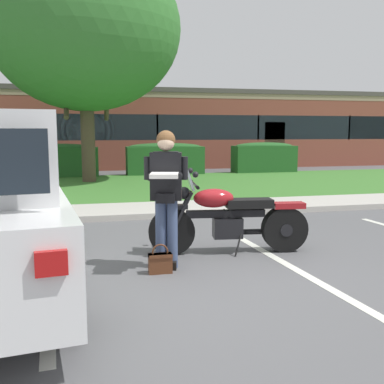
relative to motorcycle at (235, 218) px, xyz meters
The scene contains 14 objects.
ground_plane 1.01m from the motorcycle, 129.43° to the right, with size 140.00×140.00×0.00m, color #565659.
curb_strip 2.79m from the motorcycle, 101.71° to the left, with size 60.00×0.20×0.12m, color #B7B2A8.
concrete_walk 3.62m from the motorcycle, 98.96° to the left, with size 60.00×1.50×0.08m, color #B7B2A8.
grass_lawn 7.71m from the motorcycle, 94.16° to the left, with size 60.00×6.77×0.06m, color #3D752D.
stall_stripe_0 2.56m from the motorcycle, 168.98° to the right, with size 0.12×4.40×0.01m, color silver.
stall_stripe_1 0.82m from the motorcycle, 46.38° to the right, with size 0.12×4.40×0.01m, color silver.
motorcycle is the anchor object (origin of this frame).
rider_person 1.27m from the motorcycle, 155.18° to the right, with size 0.53×0.64×1.70m.
handbag 1.39m from the motorcycle, 149.92° to the right, with size 0.28×0.13×0.36m.
shade_tree 10.27m from the motorcycle, 101.93° to the left, with size 6.02×6.02×7.43m.
hedge_center_left 11.52m from the motorcycle, 105.66° to the left, with size 3.07×0.90×1.24m.
hedge_center_right 11.13m from the motorcycle, 85.18° to the left, with size 2.92×0.90×1.24m.
hedge_right 12.16m from the motorcycle, 65.81° to the left, with size 2.52×0.90×1.24m.
brick_building 18.29m from the motorcycle, 86.72° to the left, with size 27.65×9.40×3.56m.
Camera 1 is at (-1.42, -5.15, 1.70)m, focal length 41.90 mm.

